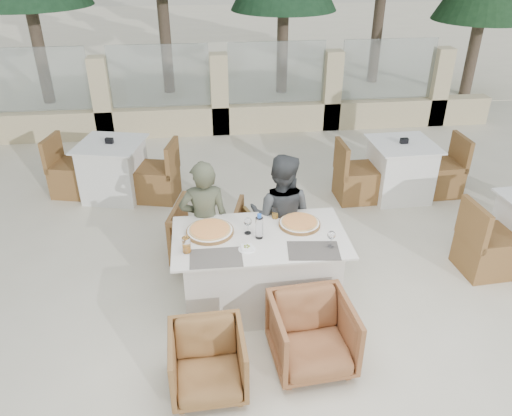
{
  "coord_description": "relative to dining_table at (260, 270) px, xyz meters",
  "views": [
    {
      "loc": [
        -0.37,
        -3.76,
        3.23
      ],
      "look_at": [
        0.12,
        0.36,
        0.9
      ],
      "focal_mm": 35.0,
      "sensor_mm": 36.0,
      "label": 1
    }
  ],
  "objects": [
    {
      "name": "olive_dish",
      "position": [
        -0.14,
        -0.2,
        0.41
      ],
      "size": [
        0.12,
        0.12,
        0.04
      ],
      "primitive_type": null,
      "rotation": [
        0.0,
        0.0,
        0.05
      ],
      "color": "white",
      "rests_on": "dining_table"
    },
    {
      "name": "diner_left",
      "position": [
        -0.49,
        0.45,
        0.29
      ],
      "size": [
        0.49,
        0.33,
        1.34
      ],
      "primitive_type": "imported",
      "rotation": [
        0.0,
        0.0,
        3.15
      ],
      "color": "#454A36",
      "rests_on": "ground"
    },
    {
      "name": "armchair_near_right",
      "position": [
        0.33,
        -0.82,
        -0.08
      ],
      "size": [
        0.7,
        0.72,
        0.61
      ],
      "primitive_type": "imported",
      "rotation": [
        0.0,
        0.0,
        0.08
      ],
      "color": "brown",
      "rests_on": "ground"
    },
    {
      "name": "beer_glass_right",
      "position": [
        0.19,
        0.31,
        0.45
      ],
      "size": [
        0.07,
        0.07,
        0.13
      ],
      "primitive_type": "cylinder",
      "rotation": [
        0.0,
        0.0,
        0.04
      ],
      "color": "gold",
      "rests_on": "dining_table"
    },
    {
      "name": "wine_glass_centre",
      "position": [
        -0.1,
        0.07,
        0.48
      ],
      "size": [
        0.09,
        0.09,
        0.18
      ],
      "primitive_type": null,
      "rotation": [
        0.0,
        0.0,
        -0.21
      ],
      "color": "silver",
      "rests_on": "dining_table"
    },
    {
      "name": "diner_right",
      "position": [
        0.28,
        0.5,
        0.29
      ],
      "size": [
        0.79,
        0.71,
        1.35
      ],
      "primitive_type": "imported",
      "rotation": [
        0.0,
        0.0,
        2.79
      ],
      "color": "#3D4042",
      "rests_on": "ground"
    },
    {
      "name": "wine_glass_corner",
      "position": [
        0.6,
        -0.25,
        0.48
      ],
      "size": [
        0.1,
        0.1,
        0.18
      ],
      "primitive_type": null,
      "rotation": [
        0.0,
        0.0,
        -0.35
      ],
      "color": "silver",
      "rests_on": "dining_table"
    },
    {
      "name": "armchair_far_left",
      "position": [
        -0.47,
        0.84,
        -0.05
      ],
      "size": [
        0.86,
        0.88,
        0.66
      ],
      "primitive_type": "imported",
      "rotation": [
        0.0,
        0.0,
        2.9
      ],
      "color": "brown",
      "rests_on": "ground"
    },
    {
      "name": "perimeter_wall_far",
      "position": [
        -0.12,
        4.74,
        0.42
      ],
      "size": [
        10.0,
        0.34,
        1.6
      ],
      "primitive_type": null,
      "color": "beige",
      "rests_on": "ground"
    },
    {
      "name": "dining_table",
      "position": [
        0.0,
        0.0,
        0.0
      ],
      "size": [
        1.6,
        0.9,
        0.77
      ],
      "primitive_type": null,
      "color": "silver",
      "rests_on": "ground"
    },
    {
      "name": "water_bottle",
      "position": [
        -0.01,
        -0.02,
        0.51
      ],
      "size": [
        0.09,
        0.09,
        0.25
      ],
      "primitive_type": "cylinder",
      "rotation": [
        0.0,
        0.0,
        -0.22
      ],
      "color": "#BEDEF9",
      "rests_on": "dining_table"
    },
    {
      "name": "placemat_near_right",
      "position": [
        0.44,
        -0.29,
        0.39
      ],
      "size": [
        0.48,
        0.35,
        0.0
      ],
      "primitive_type": "cube",
      "rotation": [
        0.0,
        0.0,
        -0.11
      ],
      "color": "#504A44",
      "rests_on": "dining_table"
    },
    {
      "name": "sand_patch",
      "position": [
        -0.12,
        13.94,
        -0.38
      ],
      "size": [
        30.0,
        16.0,
        0.01
      ],
      "primitive_type": "cube",
      "color": "#F8EDCB",
      "rests_on": "ground"
    },
    {
      "name": "bg_table_a",
      "position": [
        -1.68,
        2.48,
        0.0
      ],
      "size": [
        1.79,
        1.18,
        0.77
      ],
      "primitive_type": null,
      "rotation": [
        0.0,
        0.0,
        -0.24
      ],
      "color": "white",
      "rests_on": "ground"
    },
    {
      "name": "bg_table_b",
      "position": [
        2.16,
        2.02,
        0.0
      ],
      "size": [
        1.66,
        0.86,
        0.77
      ],
      "primitive_type": null,
      "rotation": [
        0.0,
        0.0,
        0.03
      ],
      "color": "white",
      "rests_on": "ground"
    },
    {
      "name": "ground",
      "position": [
        -0.12,
        -0.06,
        -0.39
      ],
      "size": [
        80.0,
        80.0,
        0.0
      ],
      "primitive_type": "plane",
      "color": "beige",
      "rests_on": "ground"
    },
    {
      "name": "pizza_left",
      "position": [
        -0.45,
        0.11,
        0.41
      ],
      "size": [
        0.54,
        0.54,
        0.06
      ],
      "primitive_type": "cylinder",
      "rotation": [
        0.0,
        0.0,
        0.26
      ],
      "color": "orange",
      "rests_on": "dining_table"
    },
    {
      "name": "beer_glass_left",
      "position": [
        -0.66,
        -0.18,
        0.46
      ],
      "size": [
        0.09,
        0.09,
        0.15
      ],
      "primitive_type": "cylinder",
      "rotation": [
        0.0,
        0.0,
        -0.23
      ],
      "color": "orange",
      "rests_on": "dining_table"
    },
    {
      "name": "armchair_near_left",
      "position": [
        -0.53,
        -0.99,
        -0.11
      ],
      "size": [
        0.6,
        0.62,
        0.55
      ],
      "primitive_type": "imported",
      "rotation": [
        0.0,
        0.0,
        0.03
      ],
      "color": "brown",
      "rests_on": "ground"
    },
    {
      "name": "armchair_far_right",
      "position": [
        0.31,
        0.76,
        -0.1
      ],
      "size": [
        0.78,
        0.79,
        0.58
      ],
      "primitive_type": "imported",
      "rotation": [
        0.0,
        0.0,
        3.44
      ],
      "color": "olive",
      "rests_on": "ground"
    },
    {
      "name": "pizza_right",
      "position": [
        0.4,
        0.15,
        0.41
      ],
      "size": [
        0.5,
        0.5,
        0.05
      ],
      "primitive_type": "cylinder",
      "rotation": [
        0.0,
        0.0,
        -0.32
      ],
      "color": "#DA571D",
      "rests_on": "dining_table"
    },
    {
      "name": "placemat_near_left",
      "position": [
        -0.42,
        -0.3,
        0.39
      ],
      "size": [
        0.45,
        0.31,
        0.0
      ],
      "primitive_type": "cube",
      "rotation": [
        0.0,
        0.0,
        -0.01
      ],
      "color": "#5A534D",
      "rests_on": "dining_table"
    }
  ]
}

